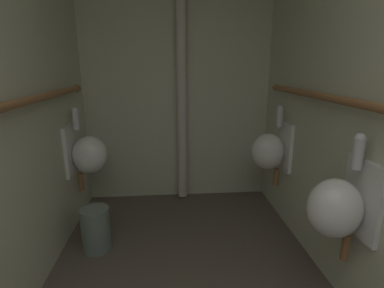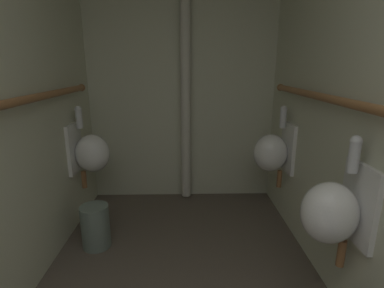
{
  "view_description": "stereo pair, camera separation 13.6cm",
  "coord_description": "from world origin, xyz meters",
  "px_view_note": "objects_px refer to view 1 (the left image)",
  "views": [
    {
      "loc": [
        -0.11,
        0.26,
        1.43
      ],
      "look_at": [
        0.09,
        2.59,
        0.8
      ],
      "focal_mm": 27.49,
      "sensor_mm": 36.0,
      "label": 1
    },
    {
      "loc": [
        0.03,
        0.26,
        1.43
      ],
      "look_at": [
        0.09,
        2.59,
        0.8
      ],
      "focal_mm": 27.49,
      "sensor_mm": 36.0,
      "label": 2
    }
  ],
  "objects_px": {
    "urinal_right_far": "(270,150)",
    "standpipe_back_wall": "(181,73)",
    "urinal_left_mid": "(87,154)",
    "urinal_right_mid": "(338,206)",
    "waste_bin": "(96,229)"
  },
  "relations": [
    {
      "from": "urinal_right_mid",
      "to": "urinal_right_far",
      "type": "height_order",
      "value": "same"
    },
    {
      "from": "urinal_right_mid",
      "to": "urinal_left_mid",
      "type": "bearing_deg",
      "value": 145.3
    },
    {
      "from": "urinal_right_mid",
      "to": "waste_bin",
      "type": "height_order",
      "value": "urinal_right_mid"
    },
    {
      "from": "urinal_right_mid",
      "to": "urinal_right_far",
      "type": "relative_size",
      "value": 1.0
    },
    {
      "from": "urinal_right_far",
      "to": "urinal_left_mid",
      "type": "bearing_deg",
      "value": 179.0
    },
    {
      "from": "urinal_right_far",
      "to": "standpipe_back_wall",
      "type": "bearing_deg",
      "value": 146.85
    },
    {
      "from": "urinal_left_mid",
      "to": "urinal_right_far",
      "type": "distance_m",
      "value": 1.64
    },
    {
      "from": "urinal_right_far",
      "to": "standpipe_back_wall",
      "type": "height_order",
      "value": "standpipe_back_wall"
    },
    {
      "from": "urinal_right_far",
      "to": "standpipe_back_wall",
      "type": "relative_size",
      "value": 0.28
    },
    {
      "from": "urinal_right_mid",
      "to": "waste_bin",
      "type": "relative_size",
      "value": 2.14
    },
    {
      "from": "waste_bin",
      "to": "urinal_right_far",
      "type": "bearing_deg",
      "value": 14.39
    },
    {
      "from": "urinal_right_far",
      "to": "waste_bin",
      "type": "relative_size",
      "value": 2.14
    },
    {
      "from": "urinal_left_mid",
      "to": "waste_bin",
      "type": "xyz_separation_m",
      "value": [
        0.13,
        -0.42,
        -0.5
      ]
    },
    {
      "from": "urinal_right_mid",
      "to": "urinal_right_far",
      "type": "distance_m",
      "value": 1.11
    },
    {
      "from": "urinal_left_mid",
      "to": "urinal_right_mid",
      "type": "distance_m",
      "value": 2.0
    }
  ]
}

